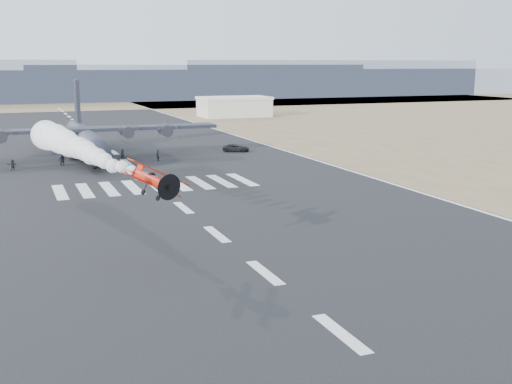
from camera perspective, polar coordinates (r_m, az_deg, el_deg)
ground at (r=39.11m, az=7.57°, el=-12.35°), size 500.00×500.00×0.00m
scrub_far at (r=262.29m, az=-17.54°, el=7.44°), size 500.00×80.00×0.00m
runway_markings at (r=94.22m, az=-10.23°, el=1.63°), size 60.00×260.00×0.01m
ridge_seg_d at (r=291.90m, az=-18.04°, el=9.04°), size 150.00×50.00×13.00m
ridge_seg_e at (r=302.82m, az=-5.51°, el=9.79°), size 150.00×50.00×15.00m
ridge_seg_f at (r=326.56m, az=5.69°, el=10.07°), size 150.00×50.00×17.00m
ridge_seg_g at (r=360.66m, az=15.07°, el=9.55°), size 150.00×50.00×13.00m
hangar_right at (r=192.47m, az=-1.95°, el=7.61°), size 20.50×12.50×5.90m
aerobatic_biplane at (r=50.84m, az=-9.18°, el=1.09°), size 5.29×5.32×3.78m
smoke_trail at (r=76.45m, az=-17.02°, el=4.34°), size 7.70×33.02×3.64m
transport_aircraft at (r=112.44m, az=-14.94°, el=4.67°), size 43.84×36.14×12.69m
support_vehicle at (r=115.89m, az=-1.79°, el=3.95°), size 5.36×4.14×1.35m
crew_a at (r=106.00m, az=-8.73°, el=3.26°), size 0.86×0.88×1.86m
crew_b at (r=104.23m, az=-16.81°, el=2.76°), size 1.01×0.77×1.83m
crew_c at (r=103.80m, az=-16.94°, el=2.68°), size 1.13×0.60×1.68m
crew_d at (r=107.52m, az=-13.31°, el=3.15°), size 1.03×0.60×1.68m
crew_e at (r=109.55m, az=-14.15°, el=3.31°), size 1.02×1.07×1.88m
crew_f at (r=102.10m, az=-20.82°, el=2.26°), size 1.55×1.04×1.60m
crew_g at (r=107.71m, az=-11.78°, el=3.27°), size 0.79×0.71×1.83m
crew_h at (r=108.17m, az=-15.28°, el=3.16°), size 1.07×1.01×1.89m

